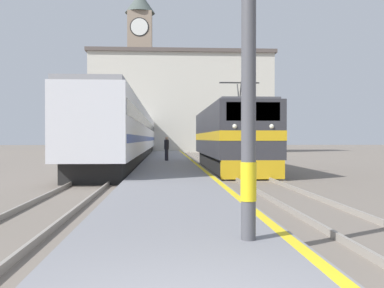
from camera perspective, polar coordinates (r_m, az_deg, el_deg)
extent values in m
plane|color=#70665B|center=(33.75, -3.00, -2.43)|extent=(200.00, 200.00, 0.00)
cube|color=slate|center=(28.75, -2.92, -2.70)|extent=(3.65, 140.00, 0.26)
cube|color=yellow|center=(28.81, 0.42, -2.43)|extent=(0.20, 140.00, 0.00)
cube|color=#70665B|center=(29.00, 4.02, -2.92)|extent=(2.83, 140.00, 0.02)
cube|color=gray|center=(28.91, 2.61, -2.77)|extent=(0.07, 140.00, 0.14)
cube|color=gray|center=(29.10, 5.42, -2.75)|extent=(0.07, 140.00, 0.14)
cube|color=#70665B|center=(28.90, -9.20, -2.93)|extent=(2.83, 140.00, 0.02)
cube|color=gray|center=(28.98, -10.62, -2.77)|extent=(0.07, 140.00, 0.14)
cube|color=gray|center=(28.83, -7.78, -2.78)|extent=(0.07, 140.00, 0.14)
cube|color=black|center=(26.48, 4.73, -2.30)|extent=(2.46, 13.32, 0.90)
cube|color=#333338|center=(26.45, 4.73, 1.53)|extent=(2.90, 14.48, 2.64)
cube|color=gold|center=(26.44, 4.73, 0.96)|extent=(2.92, 14.50, 0.44)
cube|color=gold|center=(19.50, 7.70, -3.24)|extent=(2.76, 0.30, 0.81)
cube|color=black|center=(19.40, 7.76, 4.12)|extent=(2.32, 0.12, 0.80)
sphere|color=white|center=(19.19, 5.44, 2.25)|extent=(0.20, 0.20, 0.20)
sphere|color=white|center=(19.50, 10.08, 2.22)|extent=(0.20, 0.20, 0.20)
cube|color=#4C4C51|center=(26.50, 4.74, 4.51)|extent=(2.61, 13.76, 0.12)
cylinder|color=#333333|center=(22.64, 6.18, 6.59)|extent=(0.06, 0.63, 1.03)
cylinder|color=#333333|center=(23.33, 5.89, 6.42)|extent=(0.06, 0.63, 1.03)
cube|color=#262626|center=(23.04, 6.03, 7.74)|extent=(2.03, 0.08, 0.06)
cube|color=black|center=(40.13, -7.58, -1.30)|extent=(2.46, 44.99, 0.90)
cube|color=silver|center=(40.11, -7.59, 1.55)|extent=(2.90, 46.87, 3.09)
cube|color=black|center=(40.13, -7.59, 2.43)|extent=(2.92, 45.93, 0.64)
cube|color=navy|center=(40.11, -7.59, 0.67)|extent=(2.92, 45.93, 0.36)
cube|color=gray|center=(40.17, -7.59, 3.89)|extent=(2.67, 46.87, 0.20)
cylinder|color=yellow|center=(6.99, 7.18, -4.75)|extent=(0.25, 0.25, 0.60)
cylinder|color=#23232D|center=(32.12, -3.25, -1.39)|extent=(0.26, 0.26, 0.81)
cylinder|color=black|center=(32.10, -3.25, -0.06)|extent=(0.34, 0.34, 0.68)
sphere|color=tan|center=(32.10, -3.25, 0.74)|extent=(0.22, 0.22, 0.22)
cube|color=gray|center=(72.21, -6.61, 7.84)|extent=(3.74, 3.74, 21.70)
cylinder|color=black|center=(71.86, -6.70, 14.56)|extent=(2.92, 0.06, 2.92)
cylinder|color=white|center=(71.83, -6.70, 14.56)|extent=(2.62, 0.10, 2.62)
cone|color=#47514C|center=(74.82, -6.62, 17.41)|extent=(4.68, 4.68, 3.37)
cube|color=beige|center=(62.65, -1.38, 5.08)|extent=(24.74, 6.49, 13.30)
cube|color=#564C47|center=(63.55, -1.38, 11.30)|extent=(25.34, 7.09, 0.50)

